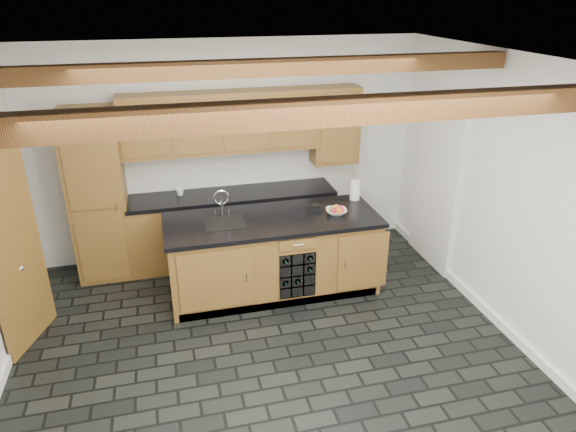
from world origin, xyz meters
The scene contains 10 objects.
ground centered at (0.00, 0.00, 0.00)m, with size 5.00×5.00×0.00m, color black.
room_shell centered at (-0.09, 0.53, 1.53)m, with size 5.01×5.00×5.00m.
back_cabinetry centered at (-0.38, 2.24, 0.98)m, with size 3.65×0.62×2.20m.
island centered at (0.31, 1.28, 0.47)m, with size 2.48×0.96×0.93m.
faucet centered at (-0.25, 1.33, 0.96)m, with size 0.45×0.40×0.34m.
kitchen_scale centered at (0.85, 1.42, 0.96)m, with size 0.22×0.16×0.06m.
fruit_bowl centered at (1.05, 1.23, 0.96)m, with size 0.24×0.24×0.06m, color white.
fruit_cluster centered at (1.05, 1.23, 0.99)m, with size 0.16×0.17×0.07m.
paper_towel centered at (1.42, 1.61, 1.05)m, with size 0.12×0.12×0.24m, color white.
mug centered at (-0.68, 2.29, 0.98)m, with size 0.11×0.11×0.10m, color white.
Camera 1 is at (-0.84, -3.93, 3.33)m, focal length 32.00 mm.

